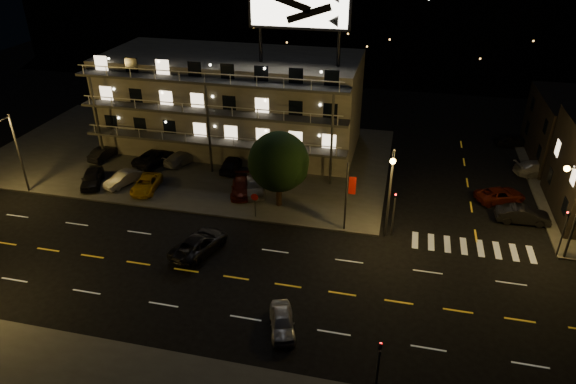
% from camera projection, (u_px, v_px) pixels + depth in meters
% --- Properties ---
extents(ground, '(140.00, 140.00, 0.00)m').
position_uv_depth(ground, '(262.00, 282.00, 38.00)').
color(ground, black).
rests_on(ground, ground).
extents(curb_nw, '(44.00, 24.00, 0.15)m').
position_uv_depth(curb_nw, '(190.00, 154.00, 57.85)').
color(curb_nw, '#393937').
rests_on(curb_nw, ground).
extents(motel, '(28.00, 13.80, 18.10)m').
position_uv_depth(motel, '(233.00, 101.00, 57.83)').
color(motel, gray).
rests_on(motel, ground).
extents(streetlight_nw, '(0.44, 1.92, 8.00)m').
position_uv_depth(streetlight_nw, '(14.00, 146.00, 47.59)').
color(streetlight_nw, '#2D2D30').
rests_on(streetlight_nw, ground).
extents(streetlight_nc, '(0.44, 1.92, 8.00)m').
position_uv_depth(streetlight_nc, '(390.00, 186.00, 40.71)').
color(streetlight_nc, '#2D2D30').
rests_on(streetlight_nc, ground).
extents(streetlight_ne, '(1.92, 0.44, 8.00)m').
position_uv_depth(streetlight_ne, '(575.00, 203.00, 38.30)').
color(streetlight_ne, '#2D2D30').
rests_on(streetlight_ne, ground).
extents(signal_nw, '(0.20, 0.27, 4.60)m').
position_uv_depth(signal_nw, '(394.00, 209.00, 42.24)').
color(signal_nw, '#2D2D30').
rests_on(signal_nw, ground).
extents(signal_sw, '(0.20, 0.27, 4.60)m').
position_uv_depth(signal_sw, '(378.00, 365.00, 27.71)').
color(signal_sw, '#2D2D30').
rests_on(signal_sw, ground).
extents(signal_ne, '(0.27, 0.20, 4.60)m').
position_uv_depth(signal_ne, '(564.00, 229.00, 39.65)').
color(signal_ne, '#2D2D30').
rests_on(signal_ne, ground).
extents(banner_north, '(0.83, 0.16, 6.40)m').
position_uv_depth(banner_north, '(347.00, 195.00, 42.52)').
color(banner_north, '#2D2D30').
rests_on(banner_north, ground).
extents(stop_sign, '(0.91, 0.11, 2.61)m').
position_uv_depth(stop_sign, '(255.00, 201.00, 45.10)').
color(stop_sign, '#2D2D30').
rests_on(stop_sign, ground).
extents(tree, '(5.68, 5.47, 7.15)m').
position_uv_depth(tree, '(278.00, 163.00, 45.71)').
color(tree, black).
rests_on(tree, curb_nw).
extents(lot_car_0, '(3.34, 4.85, 1.53)m').
position_uv_depth(lot_car_0, '(92.00, 178.00, 50.89)').
color(lot_car_0, black).
rests_on(lot_car_0, curb_nw).
extents(lot_car_1, '(2.77, 4.20, 1.31)m').
position_uv_depth(lot_car_1, '(123.00, 179.00, 50.91)').
color(lot_car_1, '#9C9CA2').
rests_on(lot_car_1, curb_nw).
extents(lot_car_2, '(2.62, 4.73, 1.25)m').
position_uv_depth(lot_car_2, '(146.00, 184.00, 49.95)').
color(lot_car_2, gold).
rests_on(lot_car_2, curb_nw).
extents(lot_car_3, '(2.87, 4.86, 1.32)m').
position_uv_depth(lot_car_3, '(241.00, 187.00, 49.43)').
color(lot_car_3, '#55170C').
rests_on(lot_car_3, curb_nw).
extents(lot_car_4, '(3.40, 4.79, 1.52)m').
position_uv_depth(lot_car_4, '(254.00, 185.00, 49.44)').
color(lot_car_4, '#9C9CA2').
rests_on(lot_car_4, curb_nw).
extents(lot_car_5, '(1.89, 4.16, 1.32)m').
position_uv_depth(lot_car_5, '(104.00, 153.00, 56.37)').
color(lot_car_5, black).
rests_on(lot_car_5, curb_nw).
extents(lot_car_6, '(4.02, 5.99, 1.53)m').
position_uv_depth(lot_car_6, '(156.00, 156.00, 55.30)').
color(lot_car_6, black).
rests_on(lot_car_6, curb_nw).
extents(lot_car_7, '(3.30, 4.81, 1.29)m').
position_uv_depth(lot_car_7, '(182.00, 157.00, 55.34)').
color(lot_car_7, '#9C9CA2').
rests_on(lot_car_7, curb_nw).
extents(lot_car_8, '(1.87, 4.51, 1.53)m').
position_uv_depth(lot_car_8, '(232.00, 163.00, 53.84)').
color(lot_car_8, black).
rests_on(lot_car_8, curb_nw).
extents(lot_car_9, '(1.58, 3.89, 1.26)m').
position_uv_depth(lot_car_9, '(266.00, 175.00, 51.71)').
color(lot_car_9, '#55170C').
rests_on(lot_car_9, curb_nw).
extents(side_car_0, '(4.61, 1.74, 1.50)m').
position_uv_depth(side_car_0, '(523.00, 215.00, 44.94)').
color(side_car_0, black).
rests_on(side_car_0, ground).
extents(side_car_1, '(5.18, 3.92, 1.31)m').
position_uv_depth(side_car_1, '(500.00, 195.00, 48.30)').
color(side_car_1, '#55170C').
rests_on(side_car_1, ground).
extents(side_car_2, '(5.54, 3.45, 1.50)m').
position_uv_depth(side_car_2, '(540.00, 169.00, 53.03)').
color(side_car_2, '#9C9CA2').
rests_on(side_car_2, ground).
extents(side_car_3, '(4.23, 2.40, 1.36)m').
position_uv_depth(side_car_3, '(513.00, 140.00, 59.86)').
color(side_car_3, black).
rests_on(side_car_3, ground).
extents(road_car_east, '(2.63, 4.09, 1.30)m').
position_uv_depth(road_car_east, '(282.00, 321.00, 33.39)').
color(road_car_east, '#9C9CA2').
rests_on(road_car_east, ground).
extents(road_car_west, '(3.95, 5.94, 1.51)m').
position_uv_depth(road_car_west, '(199.00, 244.00, 41.02)').
color(road_car_west, black).
rests_on(road_car_west, ground).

